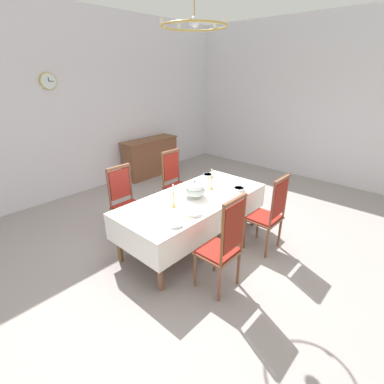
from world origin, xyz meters
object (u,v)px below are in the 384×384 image
at_px(chair_north_a, 126,201).
at_px(chair_south_a, 223,245).
at_px(dining_table, 194,202).
at_px(bowl_far_right, 175,224).
at_px(candlestick_west, 173,198).
at_px(bowl_near_right, 195,213).
at_px(chandelier, 194,25).
at_px(mounted_clock, 48,81).
at_px(sideboard, 150,157).
at_px(spoon_secondary, 187,217).
at_px(chair_south_b, 269,213).
at_px(bowl_near_left, 208,175).
at_px(chair_north_b, 176,182).
at_px(bowl_far_left, 239,189).
at_px(spoon_primary, 211,174).
at_px(candlestick_east, 212,181).
at_px(soup_tureen, 195,189).

bearing_deg(chair_north_a, chair_south_a, 90.00).
xyz_separation_m(dining_table, bowl_far_right, (-0.74, -0.38, 0.10)).
xyz_separation_m(candlestick_west, bowl_near_right, (0.02, -0.36, -0.10)).
bearing_deg(chandelier, mounted_clock, 99.04).
xyz_separation_m(sideboard, mounted_clock, (-2.02, 0.24, 1.79)).
distance_m(spoon_secondary, chandelier, 2.22).
distance_m(dining_table, chair_south_b, 1.07).
height_order(bowl_near_left, bowl_near_right, bowl_near_left).
relative_size(bowl_near_left, bowl_far_right, 1.04).
bearing_deg(chandelier, chair_north_b, 59.14).
height_order(chair_north_a, sideboard, chair_north_a).
height_order(chair_north_b, bowl_far_left, chair_north_b).
bearing_deg(bowl_far_left, bowl_near_right, -178.73).
xyz_separation_m(chair_north_b, mounted_clock, (-1.03, 2.14, 1.66)).
height_order(chair_north_a, bowl_near_left, chair_north_a).
bearing_deg(sideboard, chair_north_a, 42.53).
height_order(bowl_near_right, spoon_primary, bowl_near_right).
xyz_separation_m(candlestick_east, bowl_far_right, (-1.15, -0.38, -0.11)).
xyz_separation_m(dining_table, chair_north_a, (-0.54, 0.91, -0.09)).
relative_size(chair_north_a, bowl_far_left, 6.37).
xyz_separation_m(chair_north_a, spoon_secondary, (0.03, -1.25, 0.17)).
bearing_deg(bowl_far_left, spoon_secondary, 179.89).
height_order(dining_table, bowl_far_left, bowl_far_left).
height_order(soup_tureen, candlestick_west, candlestick_west).
xyz_separation_m(chair_north_b, bowl_near_right, (-0.94, -1.28, 0.18)).
height_order(chair_south_b, candlestick_east, chair_south_b).
bearing_deg(mounted_clock, bowl_far_right, -94.29).
xyz_separation_m(chair_south_a, chandelier, (0.54, 0.92, 2.27)).
bearing_deg(dining_table, bowl_far_left, -27.25).
bearing_deg(bowl_far_right, sideboard, 54.47).
relative_size(chair_south_a, chandelier, 1.57).
relative_size(dining_table, sideboard, 1.59).
xyz_separation_m(chair_south_a, soup_tureen, (0.55, 0.92, 0.25)).
relative_size(chair_north_a, chair_north_b, 0.98).
distance_m(chair_north_a, bowl_near_right, 1.30).
bearing_deg(bowl_near_left, candlestick_east, -136.07).
relative_size(candlestick_east, bowl_far_left, 1.87).
relative_size(spoon_primary, sideboard, 0.12).
bearing_deg(candlestick_east, spoon_secondary, -159.81).
distance_m(dining_table, bowl_far_right, 0.84).
distance_m(candlestick_west, mounted_clock, 3.36).
bearing_deg(chair_north_a, spoon_secondary, 91.28).
bearing_deg(bowl_far_left, chair_south_a, -153.92).
bearing_deg(spoon_secondary, dining_table, 50.61).
xyz_separation_m(bowl_far_right, spoon_primary, (1.67, 0.79, -0.01)).
bearing_deg(soup_tureen, sideboard, 61.71).
distance_m(bowl_near_left, sideboard, 2.55).
bearing_deg(spoon_primary, chair_north_b, 113.36).
distance_m(dining_table, bowl_near_left, 0.90).
relative_size(candlestick_east, sideboard, 0.23).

